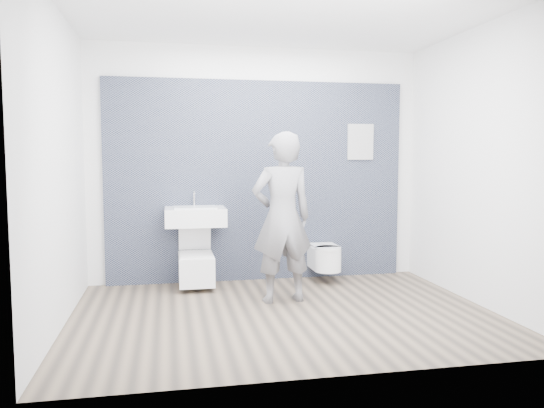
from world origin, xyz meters
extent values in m
plane|color=brown|center=(0.00, 0.00, 0.00)|extent=(4.00, 4.00, 0.00)
plane|color=silver|center=(0.00, 1.50, 1.40)|extent=(4.00, 0.00, 4.00)
plane|color=silver|center=(0.00, -1.50, 1.40)|extent=(4.00, 0.00, 4.00)
plane|color=silver|center=(-2.00, 0.00, 1.40)|extent=(0.00, 3.00, 3.00)
plane|color=silver|center=(2.00, 0.00, 1.40)|extent=(0.00, 3.00, 3.00)
plane|color=white|center=(0.00, 0.00, 2.80)|extent=(4.00, 4.00, 0.00)
cube|color=black|center=(0.00, 1.47, 0.00)|extent=(3.60, 0.06, 2.40)
cube|color=white|center=(-0.77, 1.19, 0.82)|extent=(0.68, 0.51, 0.20)
cube|color=silver|center=(-0.77, 1.17, 0.92)|extent=(0.47, 0.34, 0.03)
cylinder|color=silver|center=(-0.77, 1.38, 1.01)|extent=(0.02, 0.02, 0.17)
cylinder|color=silver|center=(-0.77, 1.33, 1.08)|extent=(0.02, 0.11, 0.02)
cylinder|color=silver|center=(-0.77, 1.42, 0.65)|extent=(0.04, 0.04, 0.14)
cube|color=white|center=(-0.77, 1.16, 0.22)|extent=(0.39, 0.57, 0.33)
cylinder|color=silver|center=(-0.77, 1.12, 0.37)|extent=(0.28, 0.28, 0.03)
cube|color=white|center=(-0.77, 1.12, 0.40)|extent=(0.37, 0.45, 0.02)
cube|color=white|center=(-0.77, 1.34, 0.61)|extent=(0.37, 0.11, 0.40)
cube|color=silver|center=(-0.77, 1.41, 0.10)|extent=(0.10, 0.06, 0.08)
cube|color=white|center=(0.77, 1.26, 0.28)|extent=(0.31, 0.37, 0.26)
cylinder|color=white|center=(0.77, 1.07, 0.28)|extent=(0.31, 0.31, 0.26)
cube|color=white|center=(0.77, 1.23, 0.42)|extent=(0.30, 0.35, 0.03)
cylinder|color=white|center=(0.77, 1.05, 0.42)|extent=(0.30, 0.30, 0.03)
cube|color=silver|center=(0.77, 1.41, 0.19)|extent=(0.09, 0.06, 0.08)
cube|color=silver|center=(1.28, 1.43, 0.00)|extent=(0.33, 0.03, 0.44)
imported|color=slate|center=(0.07, 0.43, 0.87)|extent=(0.67, 0.48, 1.75)
camera|label=1|loc=(-1.08, -4.84, 1.49)|focal=35.00mm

